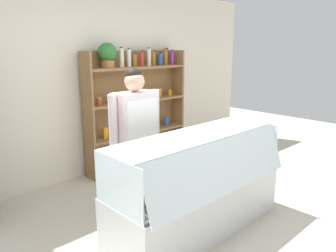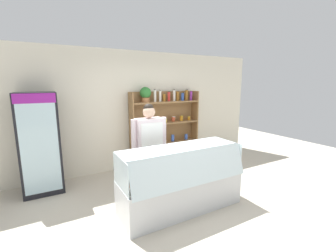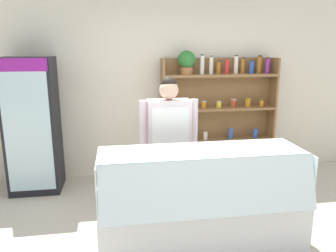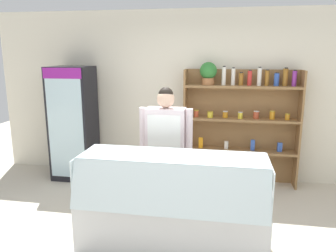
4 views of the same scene
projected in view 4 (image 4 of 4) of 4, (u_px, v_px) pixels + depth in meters
The scene contains 6 objects.
ground_plane at pixel (177, 248), 3.49m from camera, with size 12.00×12.00×0.00m, color beige.
back_wall at pixel (197, 96), 5.31m from camera, with size 6.80×0.10×2.70m, color silver.
drinks_fridge at pixel (73, 123), 5.31m from camera, with size 0.66×0.56×1.83m.
shelving_unit at pixel (238, 116), 5.06m from camera, with size 1.75×0.29×1.90m.
deli_display_case at pixel (171, 219), 3.47m from camera, with size 1.94×0.74×1.01m.
shop_clerk at pixel (166, 141), 4.06m from camera, with size 0.67×0.25×1.63m.
Camera 4 is at (0.45, -3.09, 2.04)m, focal length 35.00 mm.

